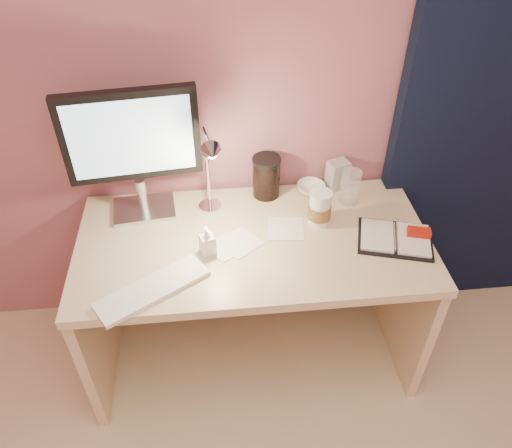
{
  "coord_description": "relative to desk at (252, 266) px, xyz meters",
  "views": [
    {
      "loc": [
        -0.14,
        -0.09,
        2.06
      ],
      "look_at": [
        0.01,
        1.33,
        0.85
      ],
      "focal_mm": 35.0,
      "sensor_mm": 36.0,
      "label": 1
    }
  ],
  "objects": [
    {
      "name": "bowl",
      "position": [
        0.28,
        0.21,
        0.25
      ],
      "size": [
        0.13,
        0.13,
        0.04
      ],
      "primitive_type": "imported",
      "rotation": [
        0.0,
        0.0,
        -0.02
      ],
      "color": "silver",
      "rests_on": "desk"
    },
    {
      "name": "lotion_bottle",
      "position": [
        -0.18,
        -0.13,
        0.29
      ],
      "size": [
        0.07,
        0.07,
        0.12
      ],
      "primitive_type": "imported",
      "rotation": [
        0.0,
        0.0,
        0.31
      ],
      "color": "white",
      "rests_on": "desk"
    },
    {
      "name": "coffee_cup",
      "position": [
        0.28,
        0.0,
        0.3
      ],
      "size": [
        0.09,
        0.09,
        0.15
      ],
      "color": "white",
      "rests_on": "desk"
    },
    {
      "name": "planner",
      "position": [
        0.56,
        -0.14,
        0.24
      ],
      "size": [
        0.33,
        0.29,
        0.04
      ],
      "rotation": [
        0.0,
        0.0,
        -0.28
      ],
      "color": "black",
      "rests_on": "desk"
    },
    {
      "name": "paper_c",
      "position": [
        -0.11,
        -0.11,
        0.23
      ],
      "size": [
        0.18,
        0.18,
        0.0
      ],
      "primitive_type": "cube",
      "rotation": [
        0.0,
        0.0,
        0.58
      ],
      "color": "silver",
      "rests_on": "desk"
    },
    {
      "name": "paper_b",
      "position": [
        0.14,
        -0.03,
        0.23
      ],
      "size": [
        0.16,
        0.16,
        0.0
      ],
      "primitive_type": "cube",
      "rotation": [
        0.0,
        0.0,
        -0.12
      ],
      "color": "silver",
      "rests_on": "desk"
    },
    {
      "name": "desk_lamp",
      "position": [
        -0.18,
        0.04,
        0.48
      ],
      "size": [
        0.11,
        0.26,
        0.41
      ],
      "rotation": [
        0.0,
        0.0,
        0.13
      ],
      "color": "silver",
      "rests_on": "desk"
    },
    {
      "name": "keyboard",
      "position": [
        -0.38,
        -0.31,
        0.23
      ],
      "size": [
        0.41,
        0.32,
        0.02
      ],
      "primitive_type": "cube",
      "rotation": [
        0.0,
        0.0,
        0.56
      ],
      "color": "white",
      "rests_on": "desk"
    },
    {
      "name": "clear_cup",
      "position": [
        0.44,
        0.13,
        0.3
      ],
      "size": [
        0.09,
        0.09,
        0.15
      ],
      "primitive_type": "cylinder",
      "color": "white",
      "rests_on": "desk"
    },
    {
      "name": "paper_a",
      "position": [
        -0.05,
        -0.09,
        0.23
      ],
      "size": [
        0.19,
        0.19,
        0.0
      ],
      "primitive_type": "cube",
      "rotation": [
        0.0,
        0.0,
        0.64
      ],
      "color": "silver",
      "rests_on": "desk"
    },
    {
      "name": "monitor",
      "position": [
        -0.44,
        0.15,
        0.56
      ],
      "size": [
        0.52,
        0.21,
        0.55
      ],
      "rotation": [
        0.0,
        0.0,
        0.11
      ],
      "color": "silver",
      "rests_on": "desk"
    },
    {
      "name": "product_box",
      "position": [
        0.41,
        0.24,
        0.29
      ],
      "size": [
        0.1,
        0.09,
        0.13
      ],
      "primitive_type": "cube",
      "rotation": [
        0.0,
        0.0,
        0.33
      ],
      "color": "#BAB9B5",
      "rests_on": "desk"
    },
    {
      "name": "desk",
      "position": [
        0.0,
        0.0,
        0.0
      ],
      "size": [
        1.4,
        0.7,
        0.73
      ],
      "color": "beige",
      "rests_on": "ground"
    },
    {
      "name": "dark_jar",
      "position": [
        0.08,
        0.22,
        0.31
      ],
      "size": [
        0.12,
        0.12,
        0.17
      ],
      "primitive_type": "cylinder",
      "color": "black",
      "rests_on": "desk"
    },
    {
      "name": "room",
      "position": [
        0.95,
        0.24,
        0.63
      ],
      "size": [
        3.5,
        3.5,
        3.5
      ],
      "color": "#C6B28E",
      "rests_on": "ground"
    }
  ]
}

